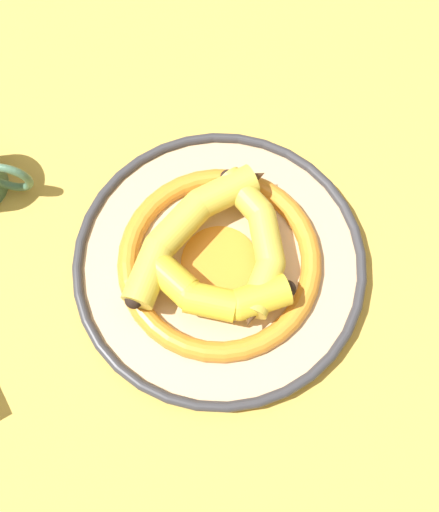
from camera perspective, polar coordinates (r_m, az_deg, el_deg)
The scene contains 5 objects.
ground_plane at distance 0.67m, azimuth -3.23°, elevation -2.27°, with size 2.80×2.80×0.00m, color gold.
decorative_bowl at distance 0.66m, azimuth -0.00°, elevation -0.62°, with size 0.32×0.32×0.03m.
banana_a at distance 0.62m, azimuth -0.67°, elevation -3.39°, with size 0.14×0.12×0.03m.
banana_b at distance 0.64m, azimuth 3.74°, elevation 1.30°, with size 0.16×0.11×0.03m.
banana_c at distance 0.64m, azimuth -3.07°, elevation 2.80°, with size 0.08×0.21×0.03m.
Camera 1 is at (-0.19, 0.09, 0.64)m, focal length 42.00 mm.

